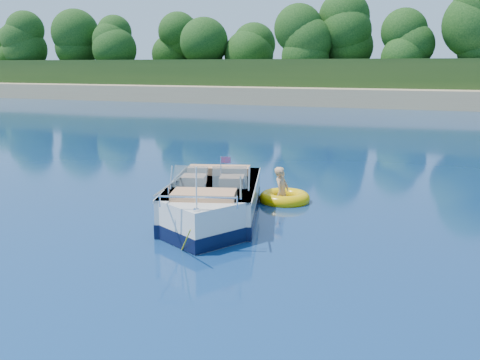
{
  "coord_description": "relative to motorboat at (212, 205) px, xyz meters",
  "views": [
    {
      "loc": [
        6.13,
        -10.38,
        3.45
      ],
      "look_at": [
        1.67,
        0.86,
        0.85
      ],
      "focal_mm": 40.0,
      "sensor_mm": 36.0,
      "label": 1
    }
  ],
  "objects": [
    {
      "name": "motorboat",
      "position": [
        0.0,
        0.0,
        0.0
      ],
      "size": [
        2.97,
        5.38,
        1.85
      ],
      "rotation": [
        0.0,
        0.0,
        0.29
      ],
      "color": "silver",
      "rests_on": "ground"
    },
    {
      "name": "shoreline",
      "position": [
        -1.23,
        63.51,
        0.62
      ],
      "size": [
        170.0,
        59.0,
        6.0
      ],
      "color": "tan",
      "rests_on": "ground"
    },
    {
      "name": "ground",
      "position": [
        -1.23,
        -0.27,
        -0.36
      ],
      "size": [
        160.0,
        160.0,
        0.0
      ],
      "primitive_type": "plane",
      "color": "#091B41",
      "rests_on": "ground"
    },
    {
      "name": "treeline",
      "position": [
        -1.19,
        40.75,
        5.19
      ],
      "size": [
        150.0,
        7.12,
        8.19
      ],
      "color": "black",
      "rests_on": "ground"
    },
    {
      "name": "boy",
      "position": [
        0.97,
        2.2,
        -0.36
      ],
      "size": [
        0.37,
        0.76,
        1.47
      ],
      "primitive_type": "imported",
      "rotation": [
        0.0,
        -0.17,
        1.53
      ],
      "color": "tan",
      "rests_on": "ground"
    },
    {
      "name": "tow_tube",
      "position": [
        1.04,
        2.23,
        -0.27
      ],
      "size": [
        1.41,
        1.41,
        0.35
      ],
      "rotation": [
        0.0,
        0.0,
        -0.08
      ],
      "color": "#F1B904",
      "rests_on": "ground"
    }
  ]
}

